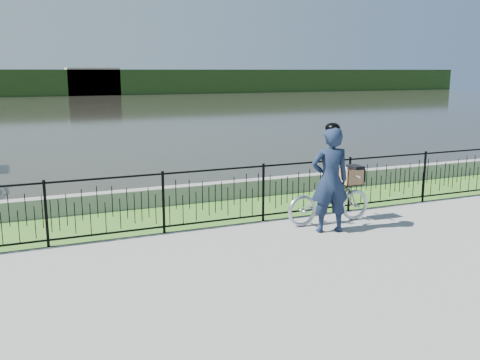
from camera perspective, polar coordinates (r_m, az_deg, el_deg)
name	(u,v)px	position (r m, az deg, el deg)	size (l,w,h in m)	color
ground	(250,253)	(8.78, 1.12, -7.75)	(120.00, 120.00, 0.00)	gray
grass_strip	(198,214)	(11.09, -4.45, -3.61)	(60.00, 2.00, 0.01)	#3D7123
water	(61,112)	(40.78, -18.57, 6.94)	(120.00, 120.00, 0.00)	black
quay_wall	(184,194)	(11.96, -6.03, -1.54)	(60.00, 0.30, 0.40)	gray
fence	(215,197)	(10.03, -2.65, -1.86)	(14.00, 0.06, 1.15)	black
far_treeline	(38,83)	(67.64, -20.71, 9.70)	(120.00, 6.00, 3.00)	#27441A
far_building_right	(93,82)	(66.72, -15.43, 10.09)	(6.00, 3.00, 3.20)	#A79B86
bicycle_rig	(330,199)	(10.46, 9.53, -1.97)	(1.79, 0.62, 1.11)	#B4BBC1
cyclist	(330,179)	(9.78, 9.57, 0.09)	(0.79, 0.61, 2.00)	#131E34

